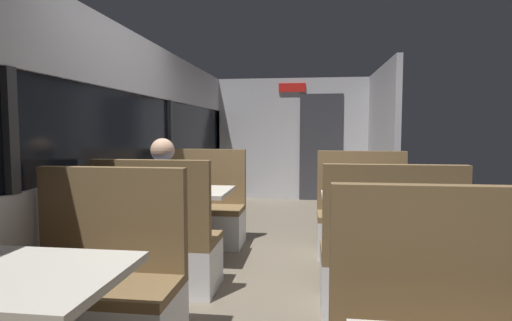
{
  "coord_description": "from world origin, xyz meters",
  "views": [
    {
      "loc": [
        0.32,
        -3.61,
        1.33
      ],
      "look_at": [
        -0.25,
        0.85,
        0.99
      ],
      "focal_mm": 28.65,
      "sensor_mm": 36.0,
      "label": 1
    }
  ],
  "objects_px": {
    "dining_table_mid_window": "(185,200)",
    "bench_mid_window_facing_end": "(160,251)",
    "bench_near_window_facing_entry": "(101,299)",
    "dining_table_near_window": "(14,295)",
    "bench_mid_window_facing_entry": "(203,216)",
    "seated_passenger": "(162,224)",
    "dining_table_rear_aisle": "(373,208)",
    "bench_rear_aisle_facing_entry": "(362,224)",
    "bench_rear_aisle_facing_end": "(387,269)"
  },
  "relations": [
    {
      "from": "bench_rear_aisle_facing_end",
      "to": "seated_passenger",
      "type": "height_order",
      "value": "seated_passenger"
    },
    {
      "from": "bench_near_window_facing_entry",
      "to": "dining_table_mid_window",
      "type": "distance_m",
      "value": 1.69
    },
    {
      "from": "dining_table_mid_window",
      "to": "bench_mid_window_facing_end",
      "type": "height_order",
      "value": "bench_mid_window_facing_end"
    },
    {
      "from": "bench_near_window_facing_entry",
      "to": "bench_rear_aisle_facing_entry",
      "type": "xyz_separation_m",
      "value": [
        1.79,
        2.16,
        0.0
      ]
    },
    {
      "from": "bench_mid_window_facing_end",
      "to": "bench_mid_window_facing_entry",
      "type": "height_order",
      "value": "same"
    },
    {
      "from": "seated_passenger",
      "to": "dining_table_near_window",
      "type": "bearing_deg",
      "value": -90.0
    },
    {
      "from": "dining_table_mid_window",
      "to": "bench_mid_window_facing_entry",
      "type": "distance_m",
      "value": 0.77
    },
    {
      "from": "dining_table_mid_window",
      "to": "bench_mid_window_facing_end",
      "type": "bearing_deg",
      "value": -90.0
    },
    {
      "from": "dining_table_near_window",
      "to": "seated_passenger",
      "type": "relative_size",
      "value": 0.71
    },
    {
      "from": "bench_rear_aisle_facing_end",
      "to": "dining_table_near_window",
      "type": "bearing_deg",
      "value": -140.73
    },
    {
      "from": "dining_table_rear_aisle",
      "to": "seated_passenger",
      "type": "distance_m",
      "value": 1.84
    },
    {
      "from": "bench_near_window_facing_entry",
      "to": "bench_rear_aisle_facing_entry",
      "type": "bearing_deg",
      "value": 50.39
    },
    {
      "from": "dining_table_mid_window",
      "to": "bench_rear_aisle_facing_end",
      "type": "relative_size",
      "value": 0.82
    },
    {
      "from": "bench_mid_window_facing_end",
      "to": "bench_rear_aisle_facing_entry",
      "type": "relative_size",
      "value": 1.0
    },
    {
      "from": "dining_table_near_window",
      "to": "bench_mid_window_facing_end",
      "type": "height_order",
      "value": "bench_mid_window_facing_end"
    },
    {
      "from": "bench_mid_window_facing_end",
      "to": "bench_rear_aisle_facing_entry",
      "type": "distance_m",
      "value": 2.15
    },
    {
      "from": "bench_mid_window_facing_entry",
      "to": "bench_rear_aisle_facing_entry",
      "type": "height_order",
      "value": "same"
    },
    {
      "from": "bench_mid_window_facing_end",
      "to": "bench_near_window_facing_entry",
      "type": "bearing_deg",
      "value": -90.0
    },
    {
      "from": "bench_mid_window_facing_entry",
      "to": "bench_near_window_facing_entry",
      "type": "bearing_deg",
      "value": -90.0
    },
    {
      "from": "bench_mid_window_facing_end",
      "to": "seated_passenger",
      "type": "relative_size",
      "value": 0.87
    },
    {
      "from": "dining_table_mid_window",
      "to": "dining_table_rear_aisle",
      "type": "height_order",
      "value": "same"
    },
    {
      "from": "seated_passenger",
      "to": "bench_mid_window_facing_entry",
      "type": "bearing_deg",
      "value": 90.0
    },
    {
      "from": "dining_table_near_window",
      "to": "dining_table_mid_window",
      "type": "xyz_separation_m",
      "value": [
        0.0,
        2.36,
        0.0
      ]
    },
    {
      "from": "dining_table_near_window",
      "to": "bench_mid_window_facing_end",
      "type": "xyz_separation_m",
      "value": [
        0.0,
        1.66,
        -0.31
      ]
    },
    {
      "from": "bench_mid_window_facing_end",
      "to": "dining_table_near_window",
      "type": "bearing_deg",
      "value": -90.0
    },
    {
      "from": "dining_table_near_window",
      "to": "bench_mid_window_facing_entry",
      "type": "xyz_separation_m",
      "value": [
        0.0,
        3.06,
        -0.31
      ]
    },
    {
      "from": "dining_table_near_window",
      "to": "bench_rear_aisle_facing_entry",
      "type": "relative_size",
      "value": 0.82
    },
    {
      "from": "bench_mid_window_facing_entry",
      "to": "seated_passenger",
      "type": "bearing_deg",
      "value": -90.0
    },
    {
      "from": "dining_table_near_window",
      "to": "bench_near_window_facing_entry",
      "type": "xyz_separation_m",
      "value": [
        0.0,
        0.7,
        -0.31
      ]
    },
    {
      "from": "dining_table_near_window",
      "to": "bench_rear_aisle_facing_entry",
      "type": "distance_m",
      "value": 3.39
    },
    {
      "from": "dining_table_near_window",
      "to": "bench_mid_window_facing_end",
      "type": "bearing_deg",
      "value": 90.0
    },
    {
      "from": "dining_table_rear_aisle",
      "to": "bench_rear_aisle_facing_end",
      "type": "xyz_separation_m",
      "value": [
        0.0,
        -0.7,
        -0.31
      ]
    },
    {
      "from": "bench_near_window_facing_entry",
      "to": "dining_table_rear_aisle",
      "type": "relative_size",
      "value": 1.22
    },
    {
      "from": "dining_table_near_window",
      "to": "dining_table_mid_window",
      "type": "height_order",
      "value": "same"
    },
    {
      "from": "bench_mid_window_facing_end",
      "to": "seated_passenger",
      "type": "bearing_deg",
      "value": 90.0
    },
    {
      "from": "dining_table_near_window",
      "to": "bench_rear_aisle_facing_end",
      "type": "xyz_separation_m",
      "value": [
        1.79,
        1.46,
        -0.31
      ]
    },
    {
      "from": "bench_rear_aisle_facing_end",
      "to": "dining_table_rear_aisle",
      "type": "bearing_deg",
      "value": 90.0
    },
    {
      "from": "dining_table_near_window",
      "to": "dining_table_mid_window",
      "type": "distance_m",
      "value": 2.36
    },
    {
      "from": "dining_table_near_window",
      "to": "dining_table_mid_window",
      "type": "relative_size",
      "value": 1.0
    },
    {
      "from": "bench_near_window_facing_entry",
      "to": "dining_table_rear_aisle",
      "type": "distance_m",
      "value": 2.33
    },
    {
      "from": "dining_table_near_window",
      "to": "dining_table_rear_aisle",
      "type": "bearing_deg",
      "value": 50.39
    },
    {
      "from": "dining_table_near_window",
      "to": "seated_passenger",
      "type": "bearing_deg",
      "value": 90.0
    },
    {
      "from": "dining_table_rear_aisle",
      "to": "bench_rear_aisle_facing_end",
      "type": "height_order",
      "value": "bench_rear_aisle_facing_end"
    },
    {
      "from": "bench_mid_window_facing_entry",
      "to": "seated_passenger",
      "type": "relative_size",
      "value": 0.87
    },
    {
      "from": "dining_table_mid_window",
      "to": "bench_rear_aisle_facing_end",
      "type": "bearing_deg",
      "value": -26.68
    },
    {
      "from": "bench_rear_aisle_facing_end",
      "to": "bench_rear_aisle_facing_entry",
      "type": "bearing_deg",
      "value": 90.0
    },
    {
      "from": "dining_table_mid_window",
      "to": "bench_rear_aisle_facing_end",
      "type": "xyz_separation_m",
      "value": [
        1.79,
        -0.9,
        -0.31
      ]
    },
    {
      "from": "dining_table_mid_window",
      "to": "bench_mid_window_facing_end",
      "type": "relative_size",
      "value": 0.82
    },
    {
      "from": "dining_table_near_window",
      "to": "dining_table_rear_aisle",
      "type": "distance_m",
      "value": 2.81
    },
    {
      "from": "dining_table_mid_window",
      "to": "seated_passenger",
      "type": "height_order",
      "value": "seated_passenger"
    }
  ]
}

